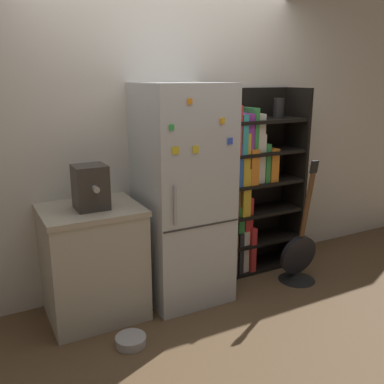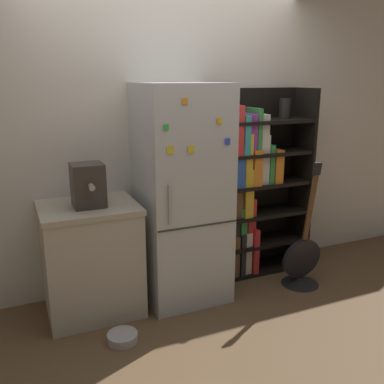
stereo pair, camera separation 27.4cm
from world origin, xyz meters
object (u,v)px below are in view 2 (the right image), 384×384
bookshelf (249,187)px  espresso_machine (88,185)px  pet_bowl (122,337)px  guitar (301,267)px  refrigerator (182,194)px

bookshelf → espresso_machine: bookshelf is taller
pet_bowl → guitar: bearing=7.2°
espresso_machine → guitar: espresso_machine is taller
refrigerator → espresso_machine: refrigerator is taller
espresso_machine → pet_bowl: bearing=-79.6°
bookshelf → guitar: 0.86m
guitar → espresso_machine: bearing=171.3°
bookshelf → espresso_machine: 1.52m
guitar → pet_bowl: 1.72m
refrigerator → espresso_machine: (-0.75, -0.01, 0.15)m
bookshelf → espresso_machine: size_ratio=5.31×
bookshelf → pet_bowl: size_ratio=7.90×
guitar → pet_bowl: size_ratio=5.25×
guitar → bookshelf: bearing=122.8°
guitar → refrigerator: bearing=164.9°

